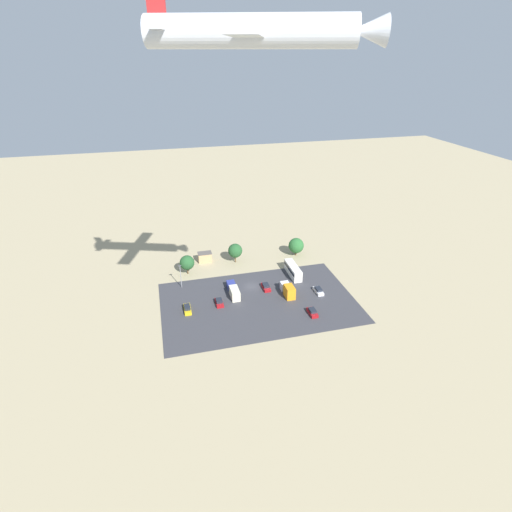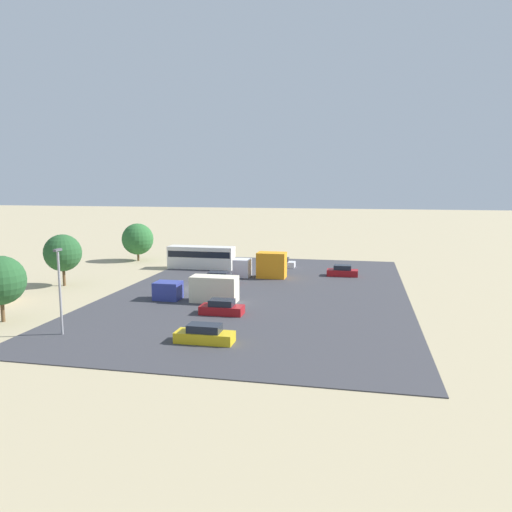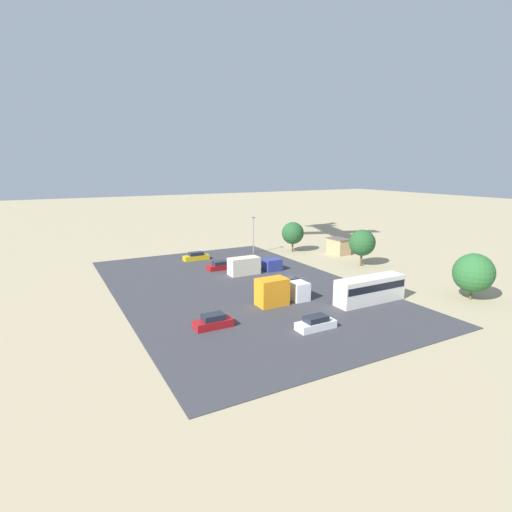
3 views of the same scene
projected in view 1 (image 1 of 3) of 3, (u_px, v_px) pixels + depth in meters
ground_plane at (251, 287)px, 118.28m from camera, size 400.00×400.00×0.00m
parking_lot_surface at (259, 302)px, 110.88m from camera, size 53.32×33.72×0.08m
shed_building at (205, 257)px, 131.93m from camera, size 4.56×3.04×3.23m
bus at (293, 270)px, 123.64m from camera, size 2.60×10.01×3.35m
parked_car_0 at (266, 287)px, 116.98m from camera, size 1.94×4.54×1.46m
parked_car_1 at (318, 291)px, 115.10m from camera, size 1.80×4.47×1.47m
parked_car_2 at (187, 309)px, 106.88m from camera, size 1.80×4.77×1.50m
parked_car_3 at (219, 302)px, 109.74m from camera, size 1.93×4.25×1.46m
parked_car_4 at (312, 312)px, 105.51m from camera, size 1.83×4.23×1.53m
parked_truck_0 at (288, 290)px, 113.49m from camera, size 2.46×7.13×3.46m
parked_truck_1 at (234, 291)px, 113.72m from camera, size 2.33×9.29×2.81m
tree_near_shed at (235, 251)px, 130.40m from camera, size 4.65×4.65×6.53m
tree_apron_mid at (187, 263)px, 123.52m from camera, size 4.58×4.58×6.23m
tree_apron_far at (296, 246)px, 135.15m from camera, size 5.20×5.20×6.25m
light_pole_lot_centre at (181, 275)px, 116.04m from camera, size 0.90×0.28×7.36m
airplane at (264, 31)px, 52.98m from camera, size 31.73×25.48×8.59m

